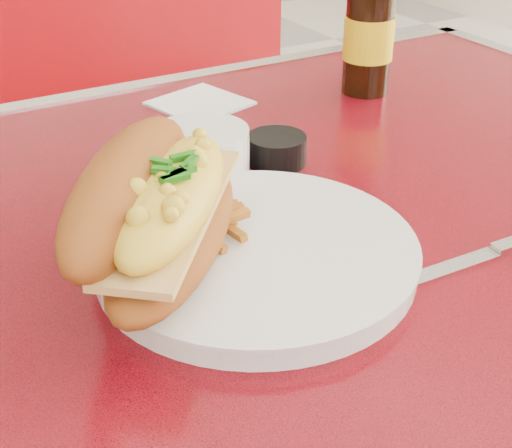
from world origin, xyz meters
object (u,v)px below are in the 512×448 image
dinner_plate (256,253)px  knife (486,254)px  fork (325,227)px  sauce_cup_right (277,148)px  gravy_ramekin (202,152)px  diner_table (269,336)px  mac_hoagie (158,207)px  beer_bottle (370,20)px  booth_bench_far (79,244)px

dinner_plate → knife: size_ratio=1.60×
fork → sauce_cup_right: (0.05, 0.17, -0.00)m
gravy_ramekin → sauce_cup_right: 0.09m
diner_table → knife: knife is taller
mac_hoagie → gravy_ramekin: size_ratio=2.21×
gravy_ramekin → knife: size_ratio=0.58×
diner_table → mac_hoagie: 0.27m
beer_bottle → fork: bearing=-132.2°
gravy_ramekin → beer_bottle: bearing=22.6°
diner_table → knife: size_ratio=5.89×
beer_bottle → knife: bearing=-112.7°
knife → fork: bearing=144.4°
booth_bench_far → sauce_cup_right: size_ratio=18.44×
fork → sauce_cup_right: 0.18m
booth_bench_far → knife: (0.12, -0.98, 0.49)m
booth_bench_far → mac_hoagie: 1.04m
knife → booth_bench_far: bearing=98.3°
gravy_ramekin → beer_bottle: 0.35m
sauce_cup_right → beer_bottle: size_ratio=0.25×
beer_bottle → dinner_plate: bearing=-138.8°
sauce_cup_right → knife: size_ratio=0.31×
mac_hoagie → knife: 0.29m
booth_bench_far → dinner_plate: bearing=-94.0°
beer_bottle → knife: (-0.16, -0.39, -0.10)m
diner_table → mac_hoagie: size_ratio=4.58×
gravy_ramekin → sauce_cup_right: (0.09, -0.01, -0.01)m
dinner_plate → sauce_cup_right: size_ratio=5.14×
mac_hoagie → sauce_cup_right: bearing=-14.8°
sauce_cup_right → beer_bottle: 0.28m
diner_table → sauce_cup_right: size_ratio=18.90×
booth_bench_far → mac_hoagie: size_ratio=4.47×
fork → gravy_ramekin: size_ratio=1.04×
fork → gravy_ramekin: 0.18m
mac_hoagie → gravy_ramekin: 0.19m
knife → diner_table: bearing=126.4°
mac_hoagie → beer_bottle: bearing=-17.0°
fork → mac_hoagie: bearing=86.6°
booth_bench_far → mac_hoagie: (-0.14, -0.87, 0.55)m
fork → gravy_ramekin: (-0.04, 0.18, 0.01)m
dinner_plate → sauce_cup_right: (0.12, 0.16, 0.01)m
diner_table → beer_bottle: beer_bottle is taller
booth_bench_far → beer_bottle: (0.28, -0.59, 0.58)m
mac_hoagie → knife: (0.26, -0.11, -0.06)m
sauce_cup_right → fork: bearing=-107.1°
mac_hoagie → fork: mac_hoagie is taller
beer_bottle → diner_table: bearing=-141.9°
gravy_ramekin → booth_bench_far: bearing=87.6°
booth_bench_far → gravy_ramekin: booth_bench_far is taller
booth_bench_far → knife: bearing=-83.1°
mac_hoagie → beer_bottle: size_ratio=1.02×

